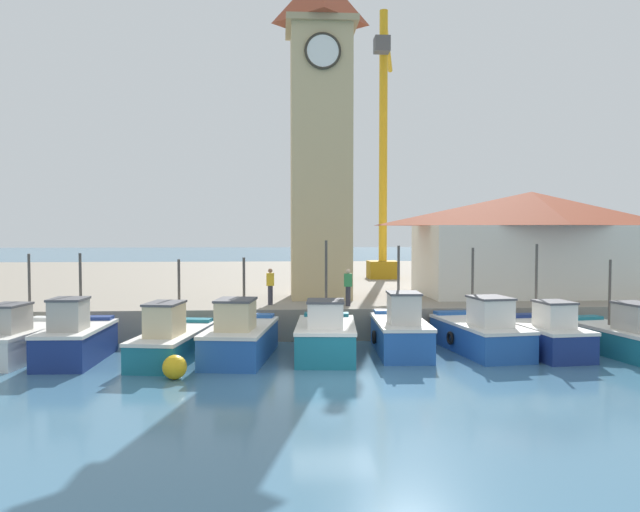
{
  "coord_description": "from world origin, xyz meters",
  "views": [
    {
      "loc": [
        -1.64,
        -18.81,
        4.67
      ],
      "look_at": [
        0.19,
        9.05,
        3.5
      ],
      "focal_mm": 35.0,
      "sensor_mm": 36.0,
      "label": 1
    }
  ],
  "objects_px": {
    "fishing_boat_right_outer": "(544,335)",
    "dock_worker_along_quay": "(348,287)",
    "clock_tower": "(321,126)",
    "warehouse_right": "(531,242)",
    "fishing_boat_left_outer": "(76,339)",
    "dock_worker_near_tower": "(270,286)",
    "fishing_boat_far_left": "(21,339)",
    "fishing_boat_left_inner": "(173,340)",
    "port_crane_near": "(383,176)",
    "fishing_boat_mid_right": "(401,332)",
    "mooring_buoy": "(175,367)",
    "fishing_boat_mid_left": "(240,337)",
    "fishing_boat_right_inner": "(480,333)",
    "fishing_boat_center": "(326,336)",
    "fishing_boat_far_right": "(621,337)"
  },
  "relations": [
    {
      "from": "fishing_boat_left_inner",
      "to": "fishing_boat_center",
      "type": "distance_m",
      "value": 5.53
    },
    {
      "from": "clock_tower",
      "to": "warehouse_right",
      "type": "relative_size",
      "value": 1.51
    },
    {
      "from": "mooring_buoy",
      "to": "dock_worker_near_tower",
      "type": "height_order",
      "value": "dock_worker_near_tower"
    },
    {
      "from": "fishing_boat_left_inner",
      "to": "fishing_boat_mid_left",
      "type": "height_order",
      "value": "fishing_boat_mid_left"
    },
    {
      "from": "fishing_boat_right_outer",
      "to": "warehouse_right",
      "type": "bearing_deg",
      "value": 70.7
    },
    {
      "from": "fishing_boat_right_inner",
      "to": "fishing_boat_right_outer",
      "type": "distance_m",
      "value": 2.32
    },
    {
      "from": "clock_tower",
      "to": "dock_worker_along_quay",
      "type": "height_order",
      "value": "clock_tower"
    },
    {
      "from": "fishing_boat_center",
      "to": "clock_tower",
      "type": "relative_size",
      "value": 0.27
    },
    {
      "from": "fishing_boat_right_inner",
      "to": "mooring_buoy",
      "type": "relative_size",
      "value": 7.04
    },
    {
      "from": "mooring_buoy",
      "to": "fishing_boat_mid_left",
      "type": "bearing_deg",
      "value": 58.43
    },
    {
      "from": "clock_tower",
      "to": "fishing_boat_mid_right",
      "type": "bearing_deg",
      "value": -70.4
    },
    {
      "from": "fishing_boat_mid_right",
      "to": "dock_worker_near_tower",
      "type": "relative_size",
      "value": 2.87
    },
    {
      "from": "fishing_boat_left_outer",
      "to": "dock_worker_near_tower",
      "type": "relative_size",
      "value": 2.58
    },
    {
      "from": "fishing_boat_far_left",
      "to": "fishing_boat_mid_right",
      "type": "height_order",
      "value": "fishing_boat_mid_right"
    },
    {
      "from": "fishing_boat_right_outer",
      "to": "fishing_boat_far_right",
      "type": "distance_m",
      "value": 2.85
    },
    {
      "from": "fishing_boat_left_outer",
      "to": "fishing_boat_mid_right",
      "type": "distance_m",
      "value": 11.79
    },
    {
      "from": "fishing_boat_left_inner",
      "to": "fishing_boat_center",
      "type": "height_order",
      "value": "fishing_boat_center"
    },
    {
      "from": "fishing_boat_center",
      "to": "dock_worker_near_tower",
      "type": "height_order",
      "value": "fishing_boat_center"
    },
    {
      "from": "fishing_boat_far_left",
      "to": "fishing_boat_right_inner",
      "type": "bearing_deg",
      "value": 0.52
    },
    {
      "from": "fishing_boat_right_inner",
      "to": "fishing_boat_right_outer",
      "type": "relative_size",
      "value": 1.18
    },
    {
      "from": "fishing_boat_right_inner",
      "to": "dock_worker_along_quay",
      "type": "relative_size",
      "value": 3.32
    },
    {
      "from": "fishing_boat_center",
      "to": "dock_worker_along_quay",
      "type": "height_order",
      "value": "fishing_boat_center"
    },
    {
      "from": "dock_worker_near_tower",
      "to": "fishing_boat_left_outer",
      "type": "bearing_deg",
      "value": -142.63
    },
    {
      "from": "fishing_boat_left_outer",
      "to": "fishing_boat_right_outer",
      "type": "relative_size",
      "value": 0.92
    },
    {
      "from": "fishing_boat_right_outer",
      "to": "dock_worker_along_quay",
      "type": "height_order",
      "value": "fishing_boat_right_outer"
    },
    {
      "from": "fishing_boat_far_right",
      "to": "dock_worker_near_tower",
      "type": "height_order",
      "value": "fishing_boat_far_right"
    },
    {
      "from": "fishing_boat_right_outer",
      "to": "fishing_boat_far_left",
      "type": "bearing_deg",
      "value": 178.77
    },
    {
      "from": "mooring_buoy",
      "to": "dock_worker_near_tower",
      "type": "distance_m",
      "value": 8.75
    },
    {
      "from": "warehouse_right",
      "to": "port_crane_near",
      "type": "distance_m",
      "value": 13.25
    },
    {
      "from": "fishing_boat_left_outer",
      "to": "fishing_boat_right_outer",
      "type": "bearing_deg",
      "value": 0.72
    },
    {
      "from": "fishing_boat_mid_left",
      "to": "fishing_boat_left_outer",
      "type": "bearing_deg",
      "value": -178.46
    },
    {
      "from": "fishing_boat_far_left",
      "to": "dock_worker_along_quay",
      "type": "height_order",
      "value": "fishing_boat_far_left"
    },
    {
      "from": "fishing_boat_far_left",
      "to": "warehouse_right",
      "type": "distance_m",
      "value": 23.96
    },
    {
      "from": "dock_worker_near_tower",
      "to": "fishing_boat_right_outer",
      "type": "bearing_deg",
      "value": -25.8
    },
    {
      "from": "fishing_boat_right_outer",
      "to": "mooring_buoy",
      "type": "xyz_separation_m",
      "value": [
        -13.18,
        -3.08,
        -0.34
      ]
    },
    {
      "from": "fishing_boat_left_inner",
      "to": "port_crane_near",
      "type": "distance_m",
      "value": 23.91
    },
    {
      "from": "fishing_boat_left_inner",
      "to": "warehouse_right",
      "type": "xyz_separation_m",
      "value": [
        16.74,
        8.74,
        3.34
      ]
    },
    {
      "from": "fishing_boat_left_inner",
      "to": "fishing_boat_right_outer",
      "type": "bearing_deg",
      "value": 0.66
    },
    {
      "from": "clock_tower",
      "to": "fishing_boat_right_inner",
      "type": "bearing_deg",
      "value": -51.5
    },
    {
      "from": "fishing_boat_right_outer",
      "to": "dock_worker_along_quay",
      "type": "xyz_separation_m",
      "value": [
        -6.91,
        4.37,
        1.47
      ]
    },
    {
      "from": "fishing_boat_right_outer",
      "to": "dock_worker_near_tower",
      "type": "xyz_separation_m",
      "value": [
        -10.31,
        4.98,
        1.47
      ]
    },
    {
      "from": "fishing_boat_left_outer",
      "to": "fishing_boat_left_inner",
      "type": "relative_size",
      "value": 0.77
    },
    {
      "from": "warehouse_right",
      "to": "mooring_buoy",
      "type": "distance_m",
      "value": 20.29
    },
    {
      "from": "fishing_boat_far_left",
      "to": "warehouse_right",
      "type": "xyz_separation_m",
      "value": [
        22.27,
        8.17,
        3.33
      ]
    },
    {
      "from": "fishing_boat_left_outer",
      "to": "dock_worker_near_tower",
      "type": "xyz_separation_m",
      "value": [
        6.8,
        5.2,
        1.39
      ]
    },
    {
      "from": "warehouse_right",
      "to": "mooring_buoy",
      "type": "relative_size",
      "value": 15.1
    },
    {
      "from": "fishing_boat_mid_left",
      "to": "fishing_boat_right_inner",
      "type": "bearing_deg",
      "value": 3.95
    },
    {
      "from": "fishing_boat_far_left",
      "to": "dock_worker_along_quay",
      "type": "distance_m",
      "value": 13.06
    },
    {
      "from": "fishing_boat_left_inner",
      "to": "clock_tower",
      "type": "bearing_deg",
      "value": 53.25
    },
    {
      "from": "fishing_boat_center",
      "to": "dock_worker_along_quay",
      "type": "distance_m",
      "value": 4.78
    }
  ]
}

